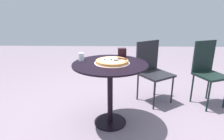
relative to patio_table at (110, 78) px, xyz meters
name	(u,v)px	position (x,y,z in m)	size (l,w,h in m)	color
ground_plane	(110,122)	(0.00, 0.00, -0.58)	(10.00, 10.00, 0.00)	slate
patio_table	(110,78)	(0.00, 0.00, 0.00)	(0.84, 0.84, 0.76)	black
pizza_on_tray	(112,62)	(0.01, -0.02, 0.19)	(0.40, 0.40, 0.05)	silver
pizza_server	(118,58)	(-0.01, -0.09, 0.23)	(0.13, 0.21, 0.02)	silver
drinking_cup	(81,57)	(0.11, 0.34, 0.22)	(0.07, 0.07, 0.09)	silver
napkin_dispenser	(122,53)	(0.27, -0.14, 0.23)	(0.10, 0.08, 0.12)	black
patio_chair_near	(207,69)	(0.57, -1.36, -0.05)	(0.47, 0.47, 0.91)	black
patio_chair_far	(152,68)	(0.65, -0.59, -0.07)	(0.57, 0.57, 0.89)	black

